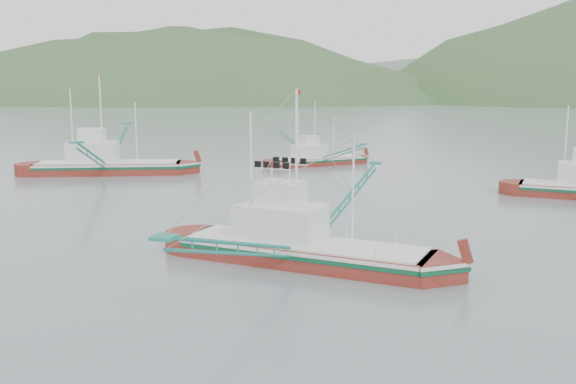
# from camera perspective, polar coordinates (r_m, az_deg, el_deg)

# --- Properties ---
(ground) EXTENTS (1200.00, 1200.00, 0.00)m
(ground) POSITION_cam_1_polar(r_m,az_deg,el_deg) (36.37, -2.64, -6.47)
(ground) COLOR slate
(ground) RESTS_ON ground
(main_boat) EXTENTS (14.83, 25.90, 10.56)m
(main_boat) POSITION_cam_1_polar(r_m,az_deg,el_deg) (36.30, 1.15, -3.60)
(main_boat) COLOR maroon
(main_boat) RESTS_ON ground
(bg_boat_left) EXTENTS (16.80, 28.43, 11.98)m
(bg_boat_left) POSITION_cam_1_polar(r_m,az_deg,el_deg) (75.96, -15.83, 3.34)
(bg_boat_left) COLOR maroon
(bg_boat_left) RESTS_ON ground
(bg_boat_far) EXTENTS (17.42, 18.30, 8.70)m
(bg_boat_far) POSITION_cam_1_polar(r_m,az_deg,el_deg) (81.40, 2.59, 3.71)
(bg_boat_far) COLOR maroon
(bg_boat_far) RESTS_ON ground
(headland_left) EXTENTS (448.00, 308.00, 210.00)m
(headland_left) POSITION_cam_1_polar(r_m,az_deg,el_deg) (437.30, -9.93, 7.97)
(headland_left) COLOR #35562C
(headland_left) RESTS_ON ground
(ridge_distant) EXTENTS (960.00, 400.00, 240.00)m
(ridge_distant) POSITION_cam_1_polar(r_m,az_deg,el_deg) (593.49, 18.09, 7.99)
(ridge_distant) COLOR slate
(ridge_distant) RESTS_ON ground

